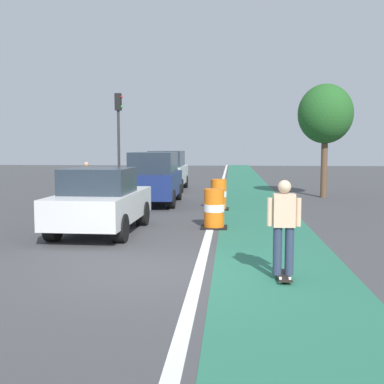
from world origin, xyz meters
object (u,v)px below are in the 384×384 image
traffic_barrel_front (214,209)px  pedestrian_crossing (87,179)px  parked_suv_third (167,170)px  street_tree_sidewalk (325,114)px  parked_suv_second (154,178)px  skateboarder_on_lane (284,226)px  traffic_light_corner (119,124)px  traffic_barrel_mid (219,195)px  parked_sedan_nearest (101,201)px

traffic_barrel_front → pedestrian_crossing: size_ratio=0.68×
parked_suv_third → street_tree_sidewalk: bearing=-22.8°
parked_suv_second → street_tree_sidewalk: (7.15, 2.99, 2.63)m
street_tree_sidewalk → skateboarder_on_lane: bearing=-103.3°
parked_suv_second → traffic_light_corner: bearing=113.9°
traffic_barrel_front → parked_suv_third: bearing=103.9°
traffic_barrel_mid → pedestrian_crossing: 6.46m
parked_suv_third → pedestrian_crossing: bearing=-120.8°
parked_sedan_nearest → traffic_barrel_mid: 5.77m
traffic_barrel_front → traffic_barrel_mid: 3.98m
skateboarder_on_lane → traffic_barrel_mid: size_ratio=1.55×
traffic_barrel_front → street_tree_sidewalk: street_tree_sidewalk is taller
parked_suv_third → street_tree_sidewalk: (7.46, -3.14, 2.63)m
pedestrian_crossing → traffic_light_corner: bearing=88.6°
traffic_barrel_front → street_tree_sidewalk: 10.18m
parked_suv_third → traffic_barrel_mid: bearing=-69.3°
parked_suv_second → traffic_barrel_mid: (2.59, -1.56, -0.50)m
traffic_barrel_front → traffic_barrel_mid: (0.02, 3.98, 0.00)m
parked_suv_second → traffic_light_corner: size_ratio=0.91×
traffic_barrel_front → parked_suv_second: bearing=114.9°
parked_sedan_nearest → pedestrian_crossing: parked_sedan_nearest is taller
skateboarder_on_lane → traffic_barrel_front: bearing=105.0°
street_tree_sidewalk → traffic_barrel_mid: bearing=-135.0°
skateboarder_on_lane → street_tree_sidewalk: 14.25m
skateboarder_on_lane → traffic_light_corner: 18.95m
parked_suv_second → street_tree_sidewalk: street_tree_sidewalk is taller
parked_suv_second → parked_suv_third: size_ratio=1.00×
parked_suv_second → street_tree_sidewalk: bearing=22.7°
parked_suv_second → skateboarder_on_lane: bearing=-69.7°
street_tree_sidewalk → traffic_light_corner: bearing=159.3°
parked_suv_second → pedestrian_crossing: parked_suv_second is taller
parked_sedan_nearest → street_tree_sidewalk: (7.48, 9.52, 2.83)m
parked_sedan_nearest → traffic_barrel_front: (2.91, 0.98, -0.30)m
skateboarder_on_lane → traffic_barrel_front: 5.26m
traffic_barrel_mid → skateboarder_on_lane: bearing=-81.6°
traffic_barrel_mid → street_tree_sidewalk: street_tree_sidewalk is taller
street_tree_sidewalk → traffic_barrel_front: bearing=-118.2°
parked_suv_third → parked_suv_second: bearing=-87.1°
parked_suv_second → pedestrian_crossing: 3.44m
traffic_light_corner → parked_suv_third: bearing=-14.4°
skateboarder_on_lane → traffic_barrel_mid: (-1.34, 9.05, -0.38)m
street_tree_sidewalk → parked_sedan_nearest: bearing=-128.2°
parked_sedan_nearest → parked_suv_third: bearing=89.9°
pedestrian_crossing → street_tree_sidewalk: 10.79m
skateboarder_on_lane → parked_suv_second: bearing=110.3°
parked_sedan_nearest → street_tree_sidewalk: bearing=51.8°
traffic_barrel_mid → street_tree_sidewalk: size_ratio=0.22×
traffic_barrel_front → traffic_light_corner: 13.90m
parked_suv_third → traffic_barrel_mid: size_ratio=4.24×
pedestrian_crossing → street_tree_sidewalk: bearing=8.9°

